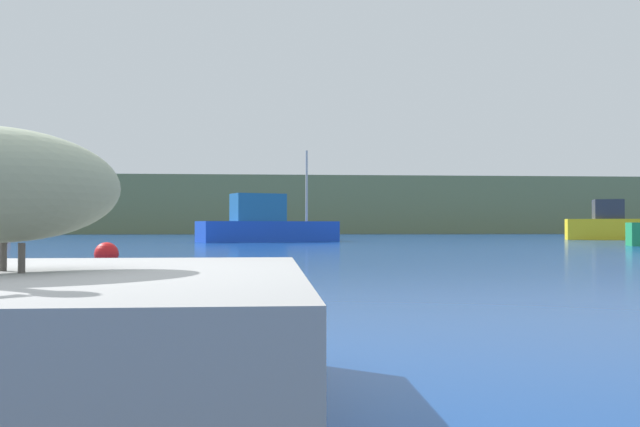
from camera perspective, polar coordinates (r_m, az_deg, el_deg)
The scene contains 5 objects.
ground_plane at distance 3.50m, azimuth -21.22°, elevation -15.31°, with size 260.00×260.00×0.00m, color navy.
hillside_backdrop at distance 68.29m, azimuth -5.17°, elevation 0.63°, with size 140.00×13.00×5.50m, color #6B7A51.
fishing_boat_yellow at distance 41.91m, azimuth 24.21°, elevation -0.98°, with size 6.29×3.70×4.13m.
fishing_boat_blue at distance 34.09m, azimuth -4.64°, elevation -1.01°, with size 7.37×4.44×4.76m.
mooring_buoy at distance 14.77m, azimuth -17.76°, elevation -3.32°, with size 0.50×0.50×0.50m, color red.
Camera 1 is at (0.98, -3.25, 0.87)m, focal length 37.51 mm.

